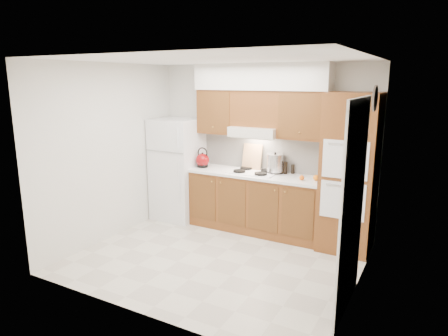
{
  "coord_description": "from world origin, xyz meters",
  "views": [
    {
      "loc": [
        2.49,
        -4.32,
        2.37
      ],
      "look_at": [
        -0.13,
        0.45,
        1.15
      ],
      "focal_mm": 32.0,
      "sensor_mm": 36.0,
      "label": 1
    }
  ],
  "objects_px": {
    "fridge": "(178,169)",
    "stock_pot": "(275,163)",
    "kettle": "(203,160)",
    "oven_cabinet": "(349,173)"
  },
  "relations": [
    {
      "from": "fridge",
      "to": "stock_pot",
      "type": "relative_size",
      "value": 6.52
    },
    {
      "from": "kettle",
      "to": "stock_pot",
      "type": "relative_size",
      "value": 0.84
    },
    {
      "from": "stock_pot",
      "to": "oven_cabinet",
      "type": "bearing_deg",
      "value": -7.39
    },
    {
      "from": "oven_cabinet",
      "to": "stock_pot",
      "type": "distance_m",
      "value": 1.16
    },
    {
      "from": "fridge",
      "to": "stock_pot",
      "type": "height_order",
      "value": "fridge"
    },
    {
      "from": "fridge",
      "to": "kettle",
      "type": "distance_m",
      "value": 0.53
    },
    {
      "from": "fridge",
      "to": "kettle",
      "type": "bearing_deg",
      "value": 1.1
    },
    {
      "from": "oven_cabinet",
      "to": "kettle",
      "type": "distance_m",
      "value": 2.35
    },
    {
      "from": "fridge",
      "to": "oven_cabinet",
      "type": "xyz_separation_m",
      "value": [
        2.85,
        0.03,
        0.24
      ]
    },
    {
      "from": "kettle",
      "to": "stock_pot",
      "type": "bearing_deg",
      "value": 13.06
    }
  ]
}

